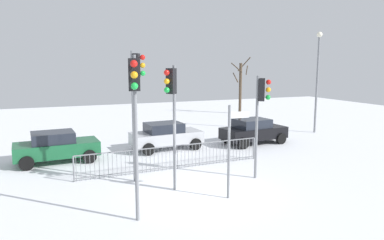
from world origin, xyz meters
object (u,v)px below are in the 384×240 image
car_black_far (253,131)px  car_green_trailing (56,146)px  traffic_light_foreground_left (136,87)px  car_silver_near (166,135)px  street_lamp (318,72)px  traffic_light_foreground_right (135,102)px  bare_tree_left (240,86)px  direction_sign_post (230,147)px  traffic_light_mid_right (261,104)px  traffic_light_mid_left (172,100)px

car_black_far → car_green_trailing: (-10.81, 0.03, 0.00)m
traffic_light_foreground_left → car_green_trailing: 5.93m
car_silver_near → street_lamp: bearing=0.1°
car_green_trailing → street_lamp: bearing=1.4°
traffic_light_foreground_left → traffic_light_foreground_right: (-0.92, -3.70, -0.17)m
car_black_far → bare_tree_left: bearing=57.7°
car_black_far → car_green_trailing: size_ratio=1.02×
car_silver_near → car_green_trailing: (-5.64, -0.55, 0.00)m
direction_sign_post → street_lamp: size_ratio=0.49×
car_silver_near → bare_tree_left: 15.67m
traffic_light_mid_right → car_black_far: size_ratio=1.06×
street_lamp → traffic_light_foreground_right: bearing=-147.4°
traffic_light_mid_left → direction_sign_post: 2.65m
traffic_light_mid_right → direction_sign_post: size_ratio=1.28×
street_lamp → bare_tree_left: street_lamp is taller
car_silver_near → car_green_trailing: bearing=-178.8°
traffic_light_mid_left → traffic_light_foreground_right: traffic_light_foreground_right is taller
traffic_light_mid_left → traffic_light_mid_right: traffic_light_mid_left is taller
traffic_light_foreground_right → direction_sign_post: size_ratio=1.50×
traffic_light_foreground_left → direction_sign_post: size_ratio=1.57×
car_green_trailing → street_lamp: size_ratio=0.58×
direction_sign_post → car_silver_near: (0.19, 7.75, -1.06)m
traffic_light_mid_right → car_green_trailing: bearing=-91.3°
direction_sign_post → car_black_far: size_ratio=0.83×
car_silver_near → traffic_light_mid_right: bearing=-76.9°
traffic_light_mid_right → traffic_light_foreground_left: bearing=-72.1°
direction_sign_post → traffic_light_foreground_right: bearing=-165.9°
traffic_light_foreground_right → bare_tree_left: size_ratio=0.93×
car_green_trailing → traffic_light_foreground_left: bearing=-58.6°
direction_sign_post → traffic_light_foreground_left: bearing=132.6°
traffic_light_mid_left → bare_tree_left: bare_tree_left is taller
street_lamp → bare_tree_left: size_ratio=1.27×
car_black_far → traffic_light_foreground_left: bearing=-158.0°
traffic_light_mid_left → car_silver_near: size_ratio=1.17×
traffic_light_mid_left → car_green_trailing: (-3.84, 5.76, -2.59)m
car_green_trailing → bare_tree_left: bearing=31.6°
traffic_light_mid_right → car_silver_near: 6.94m
traffic_light_mid_right → bare_tree_left: (8.97, 17.33, -0.47)m
direction_sign_post → car_green_trailing: bearing=129.6°
traffic_light_mid_left → direction_sign_post: size_ratio=1.40×
bare_tree_left → traffic_light_mid_left: bearing=-126.2°
traffic_light_foreground_right → car_silver_near: size_ratio=1.25×
traffic_light_foreground_left → bare_tree_left: bearing=170.2°
traffic_light_foreground_left → car_silver_near: (2.71, 4.76, -2.97)m
bare_tree_left → car_green_trailing: bearing=-145.0°
direction_sign_post → car_black_far: direction_sign_post is taller
traffic_light_mid_right → car_green_trailing: traffic_light_mid_right is taller
traffic_light_foreground_right → car_black_far: (8.81, 7.88, -2.81)m
car_silver_near → car_black_far: bearing=-10.7°
street_lamp → car_silver_near: bearing=-175.6°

